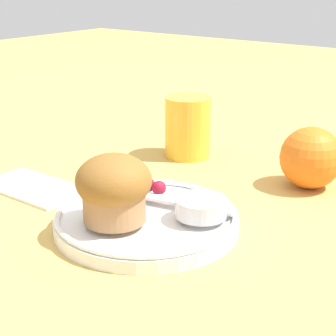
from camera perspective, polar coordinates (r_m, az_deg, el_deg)
name	(u,v)px	position (r m, az deg, el deg)	size (l,w,h in m)	color
ground_plane	(146,233)	(0.60, -2.21, -6.62)	(3.00, 3.00, 0.00)	tan
plate	(147,220)	(0.60, -2.20, -5.29)	(0.20, 0.20, 0.02)	white
muffin	(114,188)	(0.57, -5.53, -2.04)	(0.08, 0.08, 0.07)	#9E7047
cream_ramekin	(201,206)	(0.58, 3.39, -3.90)	(0.05, 0.05, 0.02)	silver
berry_pair	(153,186)	(0.64, -1.48, -1.88)	(0.03, 0.02, 0.02)	maroon
butter_knife	(168,200)	(0.62, -0.03, -3.26)	(0.16, 0.05, 0.00)	silver
orange_fruit	(311,158)	(0.72, 14.32, 1.02)	(0.08, 0.08, 0.08)	orange
juice_glass	(188,127)	(0.82, 2.01, 4.19)	(0.07, 0.07, 0.09)	gold
folded_napkin	(34,186)	(0.73, -13.50, -1.79)	(0.13, 0.07, 0.01)	white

